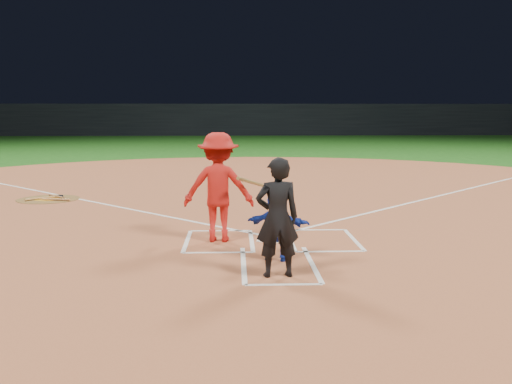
{
  "coord_description": "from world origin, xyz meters",
  "views": [
    {
      "loc": [
        -0.69,
        -10.57,
        2.44
      ],
      "look_at": [
        -0.3,
        -0.4,
        1.0
      ],
      "focal_mm": 40.0,
      "sensor_mm": 36.0,
      "label": 1
    }
  ],
  "objects_px": {
    "catcher": "(277,225)",
    "batter_at_plate": "(219,187)",
    "home_plate": "(271,240)",
    "umpire": "(277,217)",
    "on_deck_circle": "(48,199)"
  },
  "relations": [
    {
      "from": "catcher",
      "to": "batter_at_plate",
      "type": "height_order",
      "value": "batter_at_plate"
    },
    {
      "from": "batter_at_plate",
      "to": "catcher",
      "type": "bearing_deg",
      "value": -55.9
    },
    {
      "from": "home_plate",
      "to": "umpire",
      "type": "distance_m",
      "value": 2.52
    },
    {
      "from": "catcher",
      "to": "batter_at_plate",
      "type": "xyz_separation_m",
      "value": [
        -0.98,
        1.45,
        0.45
      ]
    },
    {
      "from": "home_plate",
      "to": "batter_at_plate",
      "type": "relative_size",
      "value": 0.29
    },
    {
      "from": "on_deck_circle",
      "to": "batter_at_plate",
      "type": "distance_m",
      "value": 7.29
    },
    {
      "from": "on_deck_circle",
      "to": "catcher",
      "type": "height_order",
      "value": "catcher"
    },
    {
      "from": "home_plate",
      "to": "catcher",
      "type": "height_order",
      "value": "catcher"
    },
    {
      "from": "catcher",
      "to": "umpire",
      "type": "xyz_separation_m",
      "value": [
        -0.06,
        -0.94,
        0.31
      ]
    },
    {
      "from": "home_plate",
      "to": "catcher",
      "type": "distance_m",
      "value": 1.53
    },
    {
      "from": "home_plate",
      "to": "on_deck_circle",
      "type": "relative_size",
      "value": 0.35
    },
    {
      "from": "catcher",
      "to": "umpire",
      "type": "relative_size",
      "value": 0.65
    },
    {
      "from": "batter_at_plate",
      "to": "home_plate",
      "type": "bearing_deg",
      "value": -1.9
    },
    {
      "from": "umpire",
      "to": "on_deck_circle",
      "type": "bearing_deg",
      "value": -60.11
    },
    {
      "from": "home_plate",
      "to": "umpire",
      "type": "relative_size",
      "value": 0.34
    }
  ]
}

